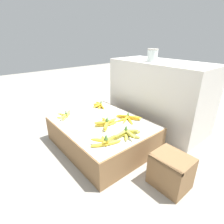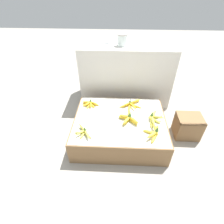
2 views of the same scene
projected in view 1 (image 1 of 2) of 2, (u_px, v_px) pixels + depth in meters
ground_plane at (103, 144)px, 1.96m from camera, size 10.00×10.00×0.00m
display_platform at (103, 134)px, 1.91m from camera, size 1.03×0.83×0.28m
back_vendor_table at (159, 95)px, 2.25m from camera, size 1.25×0.59×0.84m
wooden_crate at (171, 171)px, 1.37m from camera, size 0.29×0.24×0.28m
banana_bunch_front_left at (65, 115)px, 1.95m from camera, size 0.19×0.22×0.08m
banana_bunch_front_right at (105, 141)px, 1.46m from camera, size 0.19×0.27×0.11m
banana_bunch_middle_midright at (106, 123)px, 1.75m from camera, size 0.23×0.25×0.12m
banana_bunch_middle_right at (127, 134)px, 1.57m from camera, size 0.18×0.29×0.11m
banana_bunch_back_left at (99, 105)px, 2.24m from camera, size 0.22×0.13×0.08m
banana_bunch_back_midright at (128, 118)px, 1.89m from camera, size 0.28×0.25×0.09m
glass_jar at (153, 55)px, 2.04m from camera, size 0.13×0.13×0.14m
foam_tray_white at (181, 64)px, 1.81m from camera, size 0.28×0.20×0.02m
foam_tray_dark at (142, 58)px, 2.36m from camera, size 0.25×0.19×0.02m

